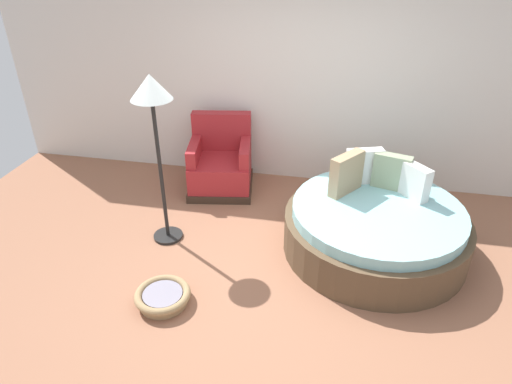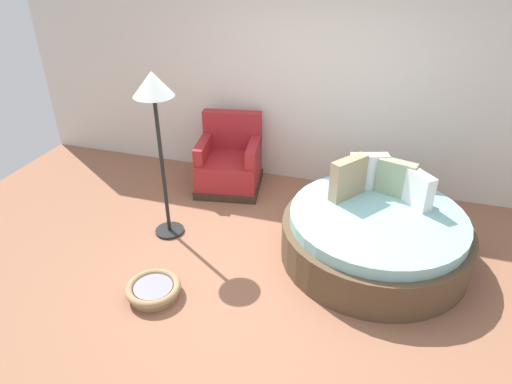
% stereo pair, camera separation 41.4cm
% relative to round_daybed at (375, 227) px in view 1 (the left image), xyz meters
% --- Properties ---
extents(ground_plane, '(8.00, 8.00, 0.02)m').
position_rel_round_daybed_xyz_m(ground_plane, '(-0.97, -0.66, -0.28)').
color(ground_plane, '#936047').
extents(back_wall, '(8.00, 0.12, 2.60)m').
position_rel_round_daybed_xyz_m(back_wall, '(-0.97, 1.51, 1.03)').
color(back_wall, silver).
rests_on(back_wall, ground_plane).
extents(round_daybed, '(1.90, 1.90, 0.96)m').
position_rel_round_daybed_xyz_m(round_daybed, '(0.00, 0.00, 0.00)').
color(round_daybed, brown).
rests_on(round_daybed, ground_plane).
extents(red_armchair, '(0.92, 0.92, 0.94)m').
position_rel_round_daybed_xyz_m(red_armchair, '(-1.93, 0.97, 0.06)').
color(red_armchair, '#38281E').
rests_on(red_armchair, ground_plane).
extents(pet_basket, '(0.51, 0.51, 0.13)m').
position_rel_round_daybed_xyz_m(pet_basket, '(-1.89, -1.22, -0.20)').
color(pet_basket, '#9E7F56').
rests_on(pet_basket, ground_plane).
extents(floor_lamp, '(0.40, 0.40, 1.82)m').
position_rel_round_daybed_xyz_m(floor_lamp, '(-2.22, -0.24, 1.26)').
color(floor_lamp, black).
rests_on(floor_lamp, ground_plane).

